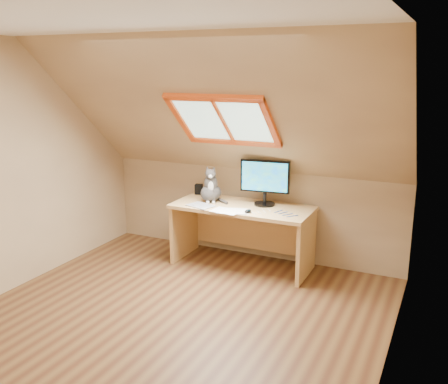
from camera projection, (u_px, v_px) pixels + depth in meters
The scene contains 10 objects.
ground at pixel (173, 320), 4.30m from camera, with size 3.50×3.50×0.00m, color brown.
room_shell at pixel (162, 159), 3.87m from camera, with size 3.52×3.52×2.41m.
desk at pixel (245, 223), 5.43m from camera, with size 1.50×0.65×0.68m.
monitor at pixel (265, 180), 5.28m from camera, with size 0.53×0.22×0.49m.
cat at pixel (211, 189), 5.46m from camera, with size 0.31×0.33×0.41m.
desk_speaker at pixel (199, 189), 5.80m from camera, with size 0.08×0.08×0.11m, color black.
graphics_tablet at pixel (201, 206), 5.30m from camera, with size 0.27×0.19×0.01m, color #B2B2B7.
mouse at pixel (248, 211), 5.06m from camera, with size 0.06×0.11×0.03m, color black.
papers at pixel (230, 211), 5.10m from camera, with size 0.35×0.30×0.01m.
cables at pixel (276, 213), 5.05m from camera, with size 0.51×0.26×0.01m.
Camera 1 is at (2.07, -3.34, 2.12)m, focal length 40.00 mm.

